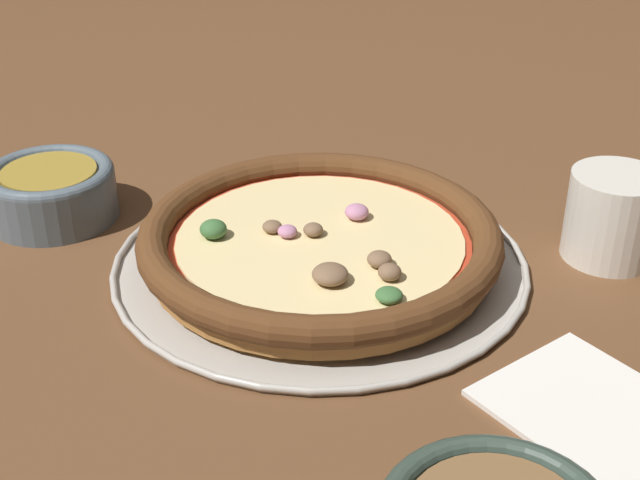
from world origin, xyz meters
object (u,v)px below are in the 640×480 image
object	(u,v)px
pizza	(320,241)
bowl_near	(51,190)
drinking_cup	(613,216)
pizza_tray	(320,263)
napkin	(615,422)

from	to	relation	value
pizza	bowl_near	size ratio (longest dim) A/B	2.58
bowl_near	drinking_cup	distance (m)	0.50
pizza_tray	drinking_cup	distance (m)	0.25
pizza_tray	bowl_near	size ratio (longest dim) A/B	2.96
pizza	napkin	size ratio (longest dim) A/B	1.59
pizza	napkin	world-z (taller)	pizza
drinking_cup	pizza_tray	bearing A→B (deg)	40.50
bowl_near	napkin	distance (m)	0.52
pizza	drinking_cup	xyz separation A→B (m)	(-0.19, -0.16, 0.01)
bowl_near	napkin	xyz separation A→B (m)	(-0.52, -0.02, -0.02)
pizza	napkin	bearing A→B (deg)	169.61
pizza_tray	bowl_near	bearing A→B (deg)	16.05
pizza_tray	pizza	bearing A→B (deg)	127.05
pizza	bowl_near	bearing A→B (deg)	15.98
napkin	pizza	bearing A→B (deg)	-10.39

